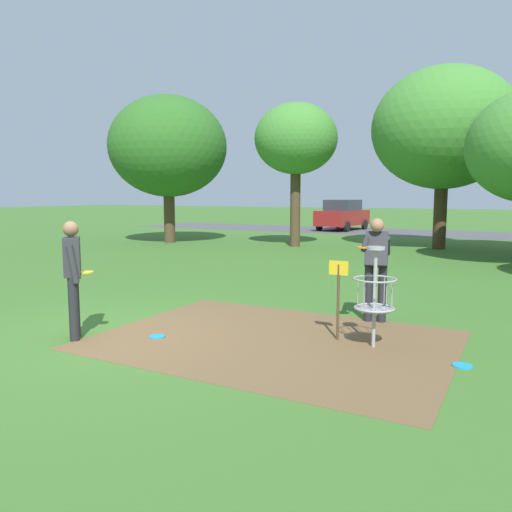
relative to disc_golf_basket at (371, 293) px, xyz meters
name	(u,v)px	position (x,y,z in m)	size (l,w,h in m)	color
ground_plane	(109,337)	(-3.49, -1.39, -0.75)	(160.00, 160.00, 0.00)	#3D6B28
dirt_tee_pad	(273,340)	(-1.30, -0.36, -0.75)	(4.95, 3.69, 0.01)	brown
disc_golf_basket	(371,293)	(0.00, 0.00, 0.00)	(0.98, 0.58, 1.39)	#9E9EA3
player_foreground_watching	(376,263)	(-0.30, 1.38, 0.23)	(0.43, 1.16, 1.71)	#232328
player_throwing	(73,273)	(-3.88, -1.65, 0.21)	(0.45, 0.45, 1.71)	#232328
frisbee_by_tee	(157,337)	(-2.87, -1.04, -0.74)	(0.23, 0.23, 0.02)	#1E93DB
frisbee_mid_grass	(462,366)	(1.23, -0.27, -0.74)	(0.24, 0.24, 0.02)	#1E93DB
tree_near_right	(444,129)	(-1.12, 13.94, 3.87)	(5.43, 5.43, 6.95)	#422D1E
tree_mid_center	(168,147)	(-12.12, 11.08, 3.44)	(5.14, 5.14, 6.40)	#4C3823
tree_mid_right	(296,140)	(-6.50, 12.17, 3.56)	(3.35, 3.35, 5.78)	#4C3823
parking_lot_strip	(417,233)	(-3.49, 22.37, -0.75)	(36.00, 6.00, 0.01)	#4C4C51
parked_car_leftmost	(343,215)	(-7.98, 22.64, 0.17)	(2.33, 4.38, 1.84)	maroon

